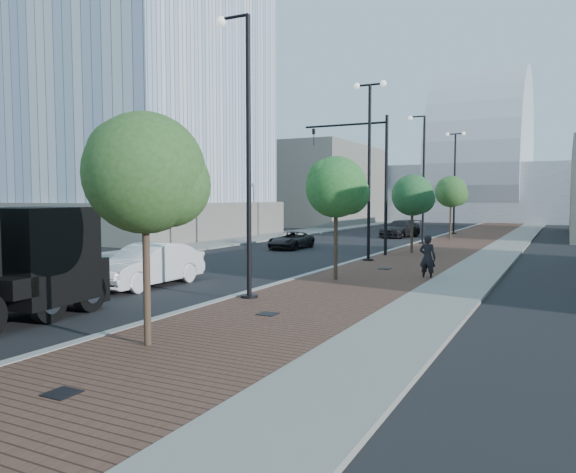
% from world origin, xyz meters
% --- Properties ---
extents(sidewalk, '(7.00, 140.00, 0.12)m').
position_xyz_m(sidewalk, '(3.50, 40.00, 0.06)').
color(sidewalk, '#4C2D23').
rests_on(sidewalk, ground).
extents(concrete_strip, '(2.40, 140.00, 0.13)m').
position_xyz_m(concrete_strip, '(6.20, 40.00, 0.07)').
color(concrete_strip, slate).
rests_on(concrete_strip, ground).
extents(curb, '(0.30, 140.00, 0.14)m').
position_xyz_m(curb, '(0.00, 40.00, 0.07)').
color(curb, gray).
rests_on(curb, ground).
extents(west_sidewalk, '(4.00, 140.00, 0.12)m').
position_xyz_m(west_sidewalk, '(-13.00, 40.00, 0.06)').
color(west_sidewalk, slate).
rests_on(west_sidewalk, ground).
extents(white_sedan, '(1.76, 4.94, 1.62)m').
position_xyz_m(white_sedan, '(-4.38, 10.85, 0.81)').
color(white_sedan, silver).
rests_on(white_sedan, ground).
extents(dark_car_mid, '(1.96, 4.14, 1.14)m').
position_xyz_m(dark_car_mid, '(-6.52, 27.19, 0.57)').
color(dark_car_mid, black).
rests_on(dark_car_mid, ground).
extents(dark_car_far, '(2.87, 5.32, 1.46)m').
position_xyz_m(dark_car_far, '(-2.98, 41.09, 0.73)').
color(dark_car_far, black).
rests_on(dark_car_far, ground).
extents(pedestrian, '(0.73, 0.53, 1.87)m').
position_xyz_m(pedestrian, '(4.75, 17.15, 0.93)').
color(pedestrian, black).
rests_on(pedestrian, ground).
extents(streetlight_1, '(1.44, 0.56, 9.21)m').
position_xyz_m(streetlight_1, '(0.49, 10.00, 4.34)').
color(streetlight_1, black).
rests_on(streetlight_1, ground).
extents(streetlight_2, '(1.72, 0.56, 9.28)m').
position_xyz_m(streetlight_2, '(0.60, 22.00, 4.82)').
color(streetlight_2, black).
rests_on(streetlight_2, ground).
extents(streetlight_3, '(1.44, 0.56, 9.21)m').
position_xyz_m(streetlight_3, '(0.49, 34.00, 4.34)').
color(streetlight_3, black).
rests_on(streetlight_3, ground).
extents(streetlight_4, '(1.72, 0.56, 9.28)m').
position_xyz_m(streetlight_4, '(0.60, 46.00, 4.82)').
color(streetlight_4, black).
rests_on(streetlight_4, ground).
extents(traffic_mast, '(5.09, 0.20, 8.00)m').
position_xyz_m(traffic_mast, '(-0.30, 25.00, 4.98)').
color(traffic_mast, black).
rests_on(traffic_mast, ground).
extents(tree_0, '(2.64, 2.63, 5.21)m').
position_xyz_m(tree_0, '(1.65, 4.02, 3.88)').
color(tree_0, '#382619').
rests_on(tree_0, ground).
extents(tree_1, '(2.47, 2.43, 5.01)m').
position_xyz_m(tree_1, '(1.65, 15.02, 3.78)').
color(tree_1, '#382619').
rests_on(tree_1, ground).
extents(tree_2, '(2.48, 2.45, 4.75)m').
position_xyz_m(tree_2, '(1.65, 27.02, 3.52)').
color(tree_2, '#382619').
rests_on(tree_2, ground).
extents(tree_3, '(2.50, 2.47, 5.10)m').
position_xyz_m(tree_3, '(1.65, 39.02, 3.85)').
color(tree_3, '#382619').
rests_on(tree_3, ground).
extents(tower_podium, '(19.00, 19.00, 3.00)m').
position_xyz_m(tower_podium, '(-24.00, 32.00, 1.50)').
color(tower_podium, '#66635B').
rests_on(tower_podium, ground).
extents(convention_center, '(50.00, 30.00, 50.00)m').
position_xyz_m(convention_center, '(-2.00, 85.00, 6.00)').
color(convention_center, '#A0A3AA').
rests_on(convention_center, ground).
extents(commercial_block_nw, '(14.00, 20.00, 10.00)m').
position_xyz_m(commercial_block_nw, '(-20.00, 60.00, 5.00)').
color(commercial_block_nw, slate).
rests_on(commercial_block_nw, ground).
extents(utility_cover_0, '(0.50, 0.50, 0.02)m').
position_xyz_m(utility_cover_0, '(2.40, 1.00, 0.13)').
color(utility_cover_0, black).
rests_on(utility_cover_0, sidewalk).
extents(utility_cover_1, '(0.50, 0.50, 0.02)m').
position_xyz_m(utility_cover_1, '(2.40, 8.00, 0.13)').
color(utility_cover_1, black).
rests_on(utility_cover_1, sidewalk).
extents(utility_cover_2, '(0.50, 0.50, 0.02)m').
position_xyz_m(utility_cover_2, '(2.40, 19.00, 0.13)').
color(utility_cover_2, black).
rests_on(utility_cover_2, sidewalk).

